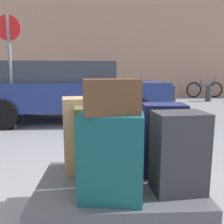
# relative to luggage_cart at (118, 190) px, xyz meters

# --- Properties ---
(ground_plane) EXTENTS (60.00, 60.00, 0.00)m
(ground_plane) POSITION_rel_luggage_cart_xyz_m (0.00, 0.00, -0.27)
(ground_plane) COLOR gray
(luggage_cart) EXTENTS (1.24, 0.85, 0.34)m
(luggage_cart) POSITION_rel_luggage_cart_xyz_m (0.00, 0.00, 0.00)
(luggage_cart) COLOR #4C4C51
(luggage_cart) RESTS_ON ground_plane
(suitcase_teal_stacked_top) EXTENTS (0.45, 0.30, 0.59)m
(suitcase_teal_stacked_top) POSITION_rel_luggage_cart_xyz_m (-0.07, -0.25, 0.36)
(suitcase_teal_stacked_top) COLOR #144C51
(suitcase_teal_stacked_top) RESTS_ON luggage_cart
(suitcase_navy_center) EXTENTS (0.36, 0.26, 0.60)m
(suitcase_navy_center) POSITION_rel_luggage_cart_xyz_m (0.38, 0.14, 0.37)
(suitcase_navy_center) COLOR #191E47
(suitcase_navy_center) RESTS_ON luggage_cart
(suitcase_charcoal_rear_right) EXTENTS (0.38, 0.29, 0.58)m
(suitcase_charcoal_rear_right) POSITION_rel_luggage_cart_xyz_m (0.42, -0.16, 0.36)
(suitcase_charcoal_rear_right) COLOR #2D2D33
(suitcase_charcoal_rear_right) RESTS_ON luggage_cart
(suitcase_olive_front_left) EXTENTS (0.42, 0.25, 0.59)m
(suitcase_olive_front_left) POSITION_rel_luggage_cart_xyz_m (-0.13, 0.04, 0.36)
(suitcase_olive_front_left) COLOR #4C5128
(suitcase_olive_front_left) RESTS_ON luggage_cart
(suitcase_tan_rear_left) EXTENTS (0.38, 0.32, 0.64)m
(suitcase_tan_rear_left) POSITION_rel_luggage_cart_xyz_m (-0.28, 0.25, 0.39)
(suitcase_tan_rear_left) COLOR #9E7F56
(suitcase_tan_rear_left) RESTS_ON luggage_cart
(duffel_bag_brown_topmost_pile) EXTENTS (0.37, 0.25, 0.22)m
(duffel_bag_brown_topmost_pile) POSITION_rel_luggage_cart_xyz_m (-0.07, -0.25, 0.77)
(duffel_bag_brown_topmost_pile) COLOR #51331E
(duffel_bag_brown_topmost_pile) RESTS_ON suitcase_teal_stacked_top
(parked_car) EXTENTS (4.34, 2.01, 1.42)m
(parked_car) POSITION_rel_luggage_cart_xyz_m (-0.85, 4.04, 0.49)
(parked_car) COLOR navy
(parked_car) RESTS_ON ground_plane
(bicycle_leaning) EXTENTS (1.76, 0.13, 0.96)m
(bicycle_leaning) POSITION_rel_luggage_cart_xyz_m (4.70, 9.10, 0.10)
(bicycle_leaning) COLOR black
(bicycle_leaning) RESTS_ON ground_plane
(bollard_kerb_near) EXTENTS (0.23, 0.23, 0.63)m
(bollard_kerb_near) POSITION_rel_luggage_cart_xyz_m (2.77, 7.65, 0.05)
(bollard_kerb_near) COLOR #383838
(bollard_kerb_near) RESTS_ON ground_plane
(bollard_kerb_mid) EXTENTS (0.23, 0.23, 0.63)m
(bollard_kerb_mid) POSITION_rel_luggage_cart_xyz_m (4.23, 7.65, 0.05)
(bollard_kerb_mid) COLOR #383838
(bollard_kerb_mid) RESTS_ON ground_plane
(no_parking_sign) EXTENTS (0.50, 0.07, 2.31)m
(no_parking_sign) POSITION_rel_luggage_cart_xyz_m (-1.99, 3.23, 1.16)
(no_parking_sign) COLOR slate
(no_parking_sign) RESTS_ON ground_plane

